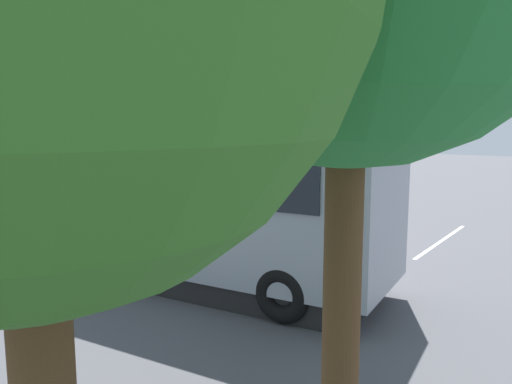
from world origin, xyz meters
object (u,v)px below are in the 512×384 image
(tour_bus, at_px, (163,201))
(traffic_cone, at_px, (297,203))
(spectator_left, at_px, (247,210))
(stunt_motorcycle, at_px, (244,179))
(spectator_centre, at_px, (210,208))
(parked_motorcycle_silver, at_px, (252,236))
(spectator_far_left, at_px, (288,211))

(tour_bus, distance_m, traffic_cone, 8.62)
(spectator_left, relative_size, stunt_motorcycle, 0.92)
(spectator_centre, distance_m, parked_motorcycle_silver, 1.70)
(tour_bus, height_order, spectator_far_left, tour_bus)
(spectator_centre, xyz_separation_m, traffic_cone, (0.39, -5.68, -0.70))
(spectator_far_left, bearing_deg, traffic_cone, -63.92)
(spectator_far_left, distance_m, traffic_cone, 5.93)
(traffic_cone, bearing_deg, spectator_far_left, 116.08)
(spectator_centre, distance_m, traffic_cone, 5.74)
(tour_bus, bearing_deg, parked_motorcycle_silver, -105.77)
(tour_bus, xyz_separation_m, spectator_centre, (0.90, -2.74, -0.63))
(spectator_centre, bearing_deg, tour_bus, 108.20)
(spectator_centre, height_order, traffic_cone, spectator_centre)
(tour_bus, height_order, parked_motorcycle_silver, tour_bus)
(spectator_centre, relative_size, parked_motorcycle_silver, 0.82)
(tour_bus, relative_size, spectator_far_left, 5.58)
(stunt_motorcycle, height_order, traffic_cone, stunt_motorcycle)
(tour_bus, bearing_deg, spectator_centre, -71.80)
(spectator_far_left, xyz_separation_m, stunt_motorcycle, (5.04, -5.38, -0.01))
(tour_bus, relative_size, traffic_cone, 15.74)
(tour_bus, distance_m, parked_motorcycle_silver, 2.76)
(spectator_far_left, bearing_deg, parked_motorcycle_silver, 49.77)
(stunt_motorcycle, distance_m, traffic_cone, 2.57)
(tour_bus, bearing_deg, stunt_motorcycle, -66.28)
(spectator_far_left, xyz_separation_m, traffic_cone, (2.59, -5.28, -0.76))
(spectator_left, height_order, stunt_motorcycle, stunt_motorcycle)
(spectator_far_left, relative_size, stunt_motorcycle, 0.96)
(spectator_centre, distance_m, stunt_motorcycle, 6.44)
(spectator_far_left, xyz_separation_m, parked_motorcycle_silver, (0.62, 0.73, -0.58))
(parked_motorcycle_silver, distance_m, traffic_cone, 6.33)
(parked_motorcycle_silver, xyz_separation_m, traffic_cone, (1.97, -6.02, -0.18))
(parked_motorcycle_silver, bearing_deg, spectator_far_left, -130.23)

